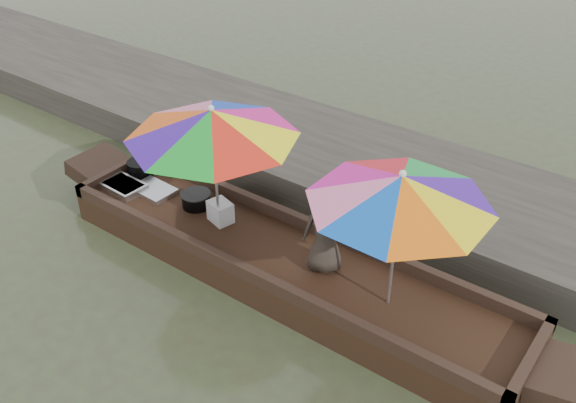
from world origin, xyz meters
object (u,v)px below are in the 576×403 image
Objects in this scene: charcoal_grill at (196,200)px; supply_bag at (220,212)px; tray_scallop at (153,190)px; boat_hull at (283,266)px; cooking_pot at (141,167)px; umbrella_stern at (395,241)px; vendor at (326,231)px; tray_crayfish at (124,186)px; umbrella_bow at (215,169)px.

supply_bag reaches higher than charcoal_grill.
boat_hull is at bearing -1.23° from tray_scallop.
supply_bag reaches higher than cooking_pot.
charcoal_grill is 0.46m from supply_bag.
vendor is at bearing 174.88° from umbrella_stern.
umbrella_bow is at bearing 5.17° from tray_crayfish.
cooking_pot is at bearing 105.86° from tray_crayfish.
charcoal_grill is at bearing 172.06° from supply_bag.
umbrella_stern is at bearing -2.92° from charcoal_grill.
supply_bag reaches higher than tray_scallop.
cooking_pot reaches higher than tray_crayfish.
umbrella_stern is at bearing 0.00° from boat_hull.
umbrella_stern is at bearing 2.07° from tray_crayfish.
tray_crayfish is at bearing -176.80° from boat_hull.
supply_bag is (1.47, 0.21, 0.09)m from tray_crayfish.
tray_scallop is 1.56× the size of charcoal_grill.
charcoal_grill is (1.02, 0.28, 0.04)m from tray_crayfish.
umbrella_stern is (2.27, 0.00, 0.00)m from umbrella_bow.
charcoal_grill is 0.35× the size of vendor.
supply_bag reaches higher than tray_crayfish.
umbrella_bow reaches higher than supply_bag.
supply_bag is at bearing 175.49° from boat_hull.
supply_bag is at bearing 8.29° from tray_crayfish.
boat_hull is 2.60m from cooking_pot.
tray_scallop is 1.38m from umbrella_bow.
charcoal_grill is 2.86m from umbrella_stern.
tray_scallop is at bearing 27.39° from tray_crayfish.
umbrella_bow is (1.51, 0.14, 0.73)m from tray_crayfish.
cooking_pot reaches higher than boat_hull.
cooking_pot is 0.64× the size of tray_scallop.
tray_scallop is 1.13m from supply_bag.
boat_hull is 15.90× the size of cooking_pot.
boat_hull is 3.20× the size of umbrella_stern.
vendor reaches higher than tray_scallop.
boat_hull is 10.24× the size of tray_scallop.
boat_hull is 1.47m from charcoal_grill.
boat_hull is 5.67× the size of vendor.
umbrella_stern reaches higher than vendor.
umbrella_bow is at bearing -62.06° from supply_bag.
cooking_pot is at bearing 173.91° from boat_hull.
vendor reaches higher than tray_crayfish.
supply_bag is at bearing -37.21° from vendor.
cooking_pot is at bearing 173.30° from charcoal_grill.
boat_hull is 1.64m from umbrella_stern.
tray_crayfish is 0.55× the size of vendor.
cooking_pot is 3.97m from umbrella_stern.
boat_hull is at bearing -6.09° from cooking_pot.
tray_crayfish reaches higher than boat_hull.
charcoal_grill is (-1.44, 0.14, 0.26)m from boat_hull.
umbrella_bow reaches higher than tray_crayfish.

